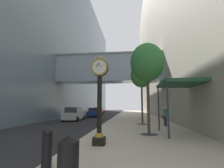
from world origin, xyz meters
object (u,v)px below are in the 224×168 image
trash_bin (68,157)px  car_red_mid (98,111)px  street_clock (99,95)px  pedestrian_walking (165,115)px  street_tree_near (147,63)px  street_tree_mid_near (141,75)px  car_blue_far (94,112)px  car_silver_near (74,114)px  bollard_nearest (47,148)px

trash_bin → car_red_mid: car_red_mid is taller
street_clock → pedestrian_walking: bearing=60.1°
street_tree_near → street_tree_mid_near: 6.01m
street_clock → car_red_mid: size_ratio=0.96×
street_tree_near → car_red_mid: 30.01m
car_red_mid → car_blue_far: size_ratio=0.97×
trash_bin → car_silver_near: 18.97m
trash_bin → street_clock: bearing=89.0°
street_tree_mid_near → car_red_mid: (-8.57, 22.48, -4.18)m
car_silver_near → bollard_nearest: bearing=-73.8°
pedestrian_walking → car_silver_near: 12.25m
street_clock → trash_bin: bearing=-91.0°
street_clock → trash_bin: (-0.06, -3.80, -1.75)m
street_tree_near → car_silver_near: bearing=127.6°
car_silver_near → car_red_mid: bearing=90.2°
street_tree_mid_near → trash_bin: (-2.64, -12.97, -4.26)m
car_silver_near → car_red_mid: 17.41m
street_clock → pedestrian_walking: size_ratio=2.37×
street_tree_near → car_red_mid: street_tree_near is taller
street_clock → pedestrian_walking: 9.10m
trash_bin → pedestrian_walking: pedestrian_walking is taller
street_tree_near → bollard_nearest: bearing=-118.1°
pedestrian_walking → car_silver_near: (-10.43, 6.42, -0.24)m
bollard_nearest → street_tree_near: bearing=61.9°
street_clock → bollard_nearest: 3.80m
trash_bin → car_blue_far: car_blue_far is taller
street_tree_mid_near → car_blue_far: 15.34m
street_tree_near → pedestrian_walking: 6.21m
street_tree_near → street_clock: bearing=-129.3°
street_clock → bollard_nearest: bearing=-104.7°
car_silver_near → car_red_mid: (-0.05, 17.41, -0.07)m
street_clock → bollard_nearest: size_ratio=3.58×
street_tree_near → car_silver_near: size_ratio=1.25×
trash_bin → pedestrian_walking: bearing=68.6°
car_red_mid → car_blue_far: 9.81m
car_blue_far → car_silver_near: bearing=-97.9°
pedestrian_walking → car_silver_near: size_ratio=0.37×
trash_bin → car_silver_near: bearing=108.1°
street_tree_near → car_silver_near: 14.50m
car_silver_near → car_red_mid: car_silver_near is taller
street_tree_mid_near → car_red_mid: bearing=110.9°
car_red_mid → car_blue_far: bearing=-83.5°
bollard_nearest → car_blue_far: car_blue_far is taller
pedestrian_walking → car_red_mid: size_ratio=0.41×
bollard_nearest → street_tree_mid_near: bearing=74.5°
bollard_nearest → car_blue_far: 25.51m
car_silver_near → car_red_mid: size_ratio=1.08×
street_tree_mid_near → street_tree_near: bearing=-90.0°
street_tree_mid_near → car_silver_near: street_tree_mid_near is taller
street_tree_near → car_silver_near: (-8.52, 11.07, -3.89)m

